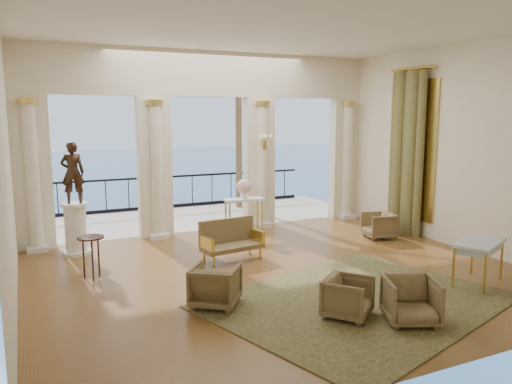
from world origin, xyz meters
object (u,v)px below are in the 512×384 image
armchair_b (411,299)px  game_table (479,246)px  console_table (244,205)px  statue (73,172)px  armchair_d (215,284)px  armchair_a (348,296)px  pedestal (76,230)px  settee (230,240)px  side_table (91,243)px  armchair_c (379,224)px

armchair_b → game_table: size_ratio=0.58×
armchair_b → console_table: bearing=114.7°
console_table → statue: bearing=-173.1°
armchair_d → armchair_b: bearing=179.1°
armchair_a → console_table: (0.66, 5.29, 0.43)m
pedestal → armchair_a: bearing=-58.1°
settee → game_table: settee is taller
armchair_b → settee: (-1.14, 4.04, 0.05)m
armchair_a → settee: settee is taller
game_table → side_table: (-6.14, 3.24, -0.02)m
settee → console_table: bearing=50.7°
armchair_d → settee: size_ratio=0.55×
game_table → console_table: (-2.29, 5.05, 0.07)m
armchair_c → side_table: side_table is taller
armchair_c → settee: size_ratio=0.51×
armchair_a → armchair_c: size_ratio=0.98×
armchair_b → console_table: 5.86m
pedestal → armchair_d: bearing=-67.4°
armchair_b → side_table: bearing=158.3°
settee → pedestal: size_ratio=1.19×
pedestal → console_table: (3.94, 0.04, 0.23)m
armchair_a → statue: (-3.28, 5.26, 1.43)m
armchair_c → statue: statue is taller
armchair_c → side_table: size_ratio=0.87×
settee → statue: 3.60m
armchair_d → pedestal: pedestal is taller
settee → console_table: 2.15m
game_table → side_table: size_ratio=1.65×
armchair_d → side_table: size_ratio=0.93×
armchair_b → settee: size_ratio=0.55×
armchair_c → settee: (-3.94, -0.14, 0.08)m
side_table → statue: bearing=93.0°
statue → console_table: (3.94, 0.04, -1.00)m
armchair_d → game_table: bearing=-155.2°
statue → console_table: statue is taller
statue → console_table: bearing=-172.4°
armchair_d → statue: size_ratio=0.56×
settee → armchair_d: bearing=-125.4°
settee → game_table: (3.40, -3.24, 0.28)m
settee → side_table: size_ratio=1.71×
armchair_b → settee: bearing=130.2°
armchair_d → armchair_c: bearing=-117.8°
armchair_d → statue: (-1.67, 4.00, 1.40)m
armchair_b → game_table: bearing=43.9°
armchair_c → statue: (-6.77, 1.63, 1.43)m
armchair_a → armchair_c: (3.49, 3.63, 0.01)m
console_table → side_table: bearing=-148.4°
armchair_b → statue: statue is taller
game_table → statue: 8.07m
armchair_b → pedestal: pedestal is taller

